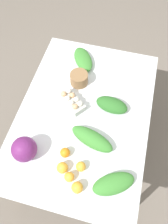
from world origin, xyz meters
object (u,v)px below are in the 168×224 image
at_px(orange_3, 69,177).
at_px(greens_bunch_chard, 114,184).
at_px(paper_bag, 79,79).
at_px(cabbage_purple, 24,149).
at_px(greens_bunch_beet_tops, 112,105).
at_px(orange_2, 77,188).
at_px(egg_carton, 72,101).
at_px(greens_bunch_dandelion, 92,139).
at_px(orange_1, 62,168).
at_px(orange_4, 65,153).
at_px(orange_0, 81,167).
at_px(greens_bunch_scallion, 83,59).

bearing_deg(orange_3, greens_bunch_chard, -84.20).
bearing_deg(paper_bag, orange_3, -169.37).
height_order(cabbage_purple, greens_bunch_beet_tops, cabbage_purple).
distance_m(orange_2, orange_3, 0.08).
relative_size(egg_carton, greens_bunch_dandelion, 0.75).
xyz_separation_m(greens_bunch_beet_tops, greens_bunch_chard, (-0.56, -0.12, -0.00)).
bearing_deg(orange_1, orange_4, 7.27).
height_order(greens_bunch_dandelion, greens_bunch_chard, greens_bunch_dandelion).
distance_m(orange_1, orange_2, 0.16).
height_order(cabbage_purple, orange_4, cabbage_purple).
bearing_deg(orange_1, greens_bunch_beet_tops, -22.01).
xyz_separation_m(cabbage_purple, orange_1, (-0.04, -0.27, -0.05)).
distance_m(paper_bag, greens_bunch_beet_tops, 0.35).
relative_size(greens_bunch_dandelion, orange_2, 4.29).
distance_m(cabbage_purple, orange_0, 0.39).
height_order(orange_3, orange_4, orange_4).
distance_m(egg_carton, orange_3, 0.57).
bearing_deg(orange_2, orange_0, 5.44).
bearing_deg(orange_0, greens_bunch_chard, -103.57).
bearing_deg(greens_bunch_beet_tops, orange_0, 168.17).
xyz_separation_m(greens_bunch_scallion, orange_4, (-0.83, -0.09, -0.00)).
relative_size(greens_bunch_scallion, orange_3, 4.24).
bearing_deg(greens_bunch_beet_tops, orange_2, 171.71).
relative_size(orange_2, orange_3, 1.14).
distance_m(greens_bunch_beet_tops, orange_0, 0.51).
relative_size(orange_0, orange_4, 0.97).
height_order(greens_bunch_scallion, orange_1, orange_1).
bearing_deg(paper_bag, greens_bunch_dandelion, -154.93).
bearing_deg(cabbage_purple, orange_2, -109.03).
bearing_deg(orange_2, egg_carton, 19.16).
xyz_separation_m(greens_bunch_scallion, orange_0, (-0.90, -0.22, -0.00)).
height_order(greens_bunch_scallion, orange_2, orange_2).
xyz_separation_m(orange_2, orange_3, (0.05, 0.07, -0.00)).
relative_size(paper_bag, orange_1, 1.90).
bearing_deg(egg_carton, orange_4, -42.48).
height_order(greens_bunch_beet_tops, orange_4, greens_bunch_beet_tops).
distance_m(orange_1, orange_4, 0.10).
height_order(cabbage_purple, paper_bag, cabbage_purple).
distance_m(cabbage_purple, greens_bunch_chard, 0.62).
xyz_separation_m(greens_bunch_dandelion, orange_3, (-0.28, 0.08, -0.01)).
bearing_deg(greens_bunch_dandelion, orange_2, 177.75).
relative_size(orange_0, orange_1, 0.88).
distance_m(cabbage_purple, orange_1, 0.28).
xyz_separation_m(cabbage_purple, orange_4, (0.06, -0.26, -0.05)).
xyz_separation_m(greens_bunch_beet_tops, greens_bunch_scallion, (0.39, 0.33, -0.01)).
height_order(egg_carton, orange_0, egg_carton).
height_order(orange_2, orange_3, orange_2).
bearing_deg(greens_bunch_beet_tops, orange_3, 164.81).
height_order(paper_bag, orange_3, paper_bag).
height_order(greens_bunch_chard, orange_0, greens_bunch_chard).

